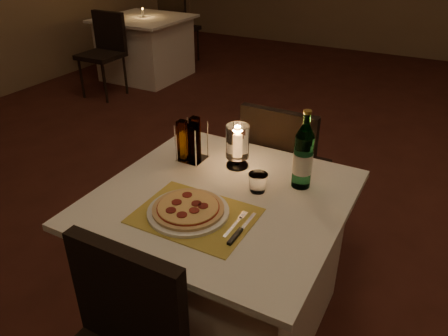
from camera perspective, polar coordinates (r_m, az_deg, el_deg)
The scene contains 16 objects.
floor at distance 2.71m, azimuth 11.36°, elevation -11.41°, with size 8.00×10.00×0.02m, color #491F17.
main_table at distance 2.04m, azimuth -0.27°, elevation -12.21°, with size 1.00×1.00×0.74m.
chair_far at distance 2.48m, azimuth 7.63°, elevation 0.64°, with size 0.42×0.42×0.90m.
placemat at distance 1.70m, azimuth -3.81°, elevation -6.22°, with size 0.45×0.34×0.00m, color gold.
plate at distance 1.71m, azimuth -4.68°, elevation -5.69°, with size 0.32×0.32×0.01m, color white.
pizza at distance 1.70m, azimuth -4.71°, elevation -5.24°, with size 0.28×0.28×0.02m.
fork at distance 1.66m, azimuth 1.70°, elevation -7.10°, with size 0.02×0.18×0.00m.
knife at distance 1.60m, azimuth 1.83°, elevation -8.50°, with size 0.02×0.22×0.01m.
tumbler at distance 1.83m, azimuth 4.45°, elevation -1.92°, with size 0.08×0.08×0.08m, color white, non-canonical shape.
water_bottle at distance 1.85m, azimuth 10.30°, elevation 1.44°, with size 0.08×0.08×0.35m.
hurricane_candle at distance 1.98m, azimuth 1.76°, elevation 3.30°, with size 0.11×0.11×0.21m.
cruet_caddy at distance 2.05m, azimuth -4.38°, elevation 3.42°, with size 0.12×0.12×0.21m.
neighbor_table_left at distance 5.75m, azimuth -10.17°, elevation 15.22°, with size 1.00×1.00×0.74m.
neighbor_chair_la at distance 5.18m, azimuth -15.28°, elevation 15.15°, with size 0.42×0.42×0.90m.
neighbor_chair_lb at distance 6.27m, azimuth -6.17°, elevation 18.29°, with size 0.42×0.42×0.90m.
neighbor_candle_left at distance 5.67m, azimuth -10.56°, elevation 19.28°, with size 0.03×0.03×0.11m.
Camera 1 is at (0.49, -2.01, 1.73)m, focal length 35.00 mm.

